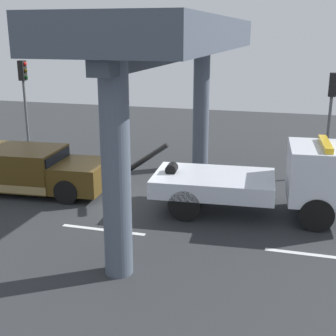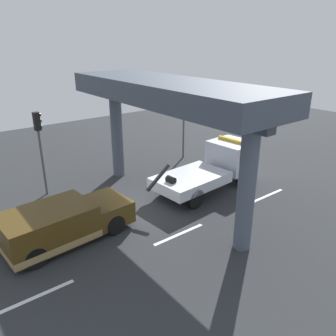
{
  "view_description": "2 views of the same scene",
  "coord_description": "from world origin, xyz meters",
  "px_view_note": "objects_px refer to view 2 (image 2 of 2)",
  "views": [
    {
      "loc": [
        5.24,
        -14.17,
        5.61
      ],
      "look_at": [
        1.52,
        -0.87,
        1.55
      ],
      "focal_mm": 49.55,
      "sensor_mm": 36.0,
      "label": 1
    },
    {
      "loc": [
        -7.86,
        -11.86,
        7.73
      ],
      "look_at": [
        2.13,
        0.92,
        1.44
      ],
      "focal_mm": 35.84,
      "sensor_mm": 36.0,
      "label": 2
    }
  ],
  "objects_px": {
    "tow_truck_white": "(215,166)",
    "traffic_light_far": "(39,136)",
    "towed_van_green": "(62,224)",
    "traffic_light_mid": "(184,115)"
  },
  "relations": [
    {
      "from": "tow_truck_white",
      "to": "towed_van_green",
      "type": "bearing_deg",
      "value": -179.6
    },
    {
      "from": "traffic_light_mid",
      "to": "towed_van_green",
      "type": "bearing_deg",
      "value": -155.38
    },
    {
      "from": "traffic_light_far",
      "to": "traffic_light_mid",
      "type": "xyz_separation_m",
      "value": [
        9.5,
        0.0,
        -0.19
      ]
    },
    {
      "from": "towed_van_green",
      "to": "tow_truck_white",
      "type": "bearing_deg",
      "value": 0.4
    },
    {
      "from": "towed_van_green",
      "to": "traffic_light_mid",
      "type": "relative_size",
      "value": 1.3
    },
    {
      "from": "traffic_light_far",
      "to": "traffic_light_mid",
      "type": "relative_size",
      "value": 1.06
    },
    {
      "from": "traffic_light_far",
      "to": "traffic_light_mid",
      "type": "distance_m",
      "value": 9.5
    },
    {
      "from": "towed_van_green",
      "to": "traffic_light_far",
      "type": "xyz_separation_m",
      "value": [
        1.01,
        4.82,
        2.41
      ]
    },
    {
      "from": "traffic_light_far",
      "to": "towed_van_green",
      "type": "bearing_deg",
      "value": -101.82
    },
    {
      "from": "tow_truck_white",
      "to": "traffic_light_far",
      "type": "xyz_separation_m",
      "value": [
        -7.73,
        4.75,
        1.99
      ]
    }
  ]
}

